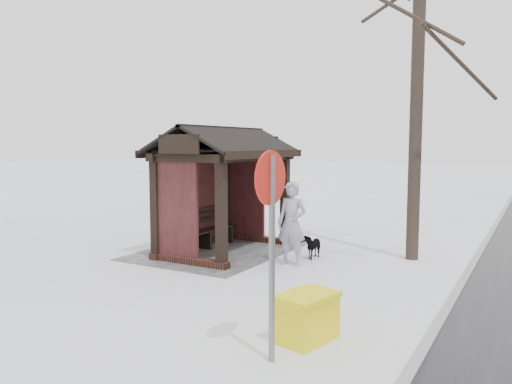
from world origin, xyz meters
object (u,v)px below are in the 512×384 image
bus_shelter (219,164)px  grit_bin (307,317)px  road_sign (271,213)px  dog (311,246)px  pedestrian (292,224)px

bus_shelter → grit_bin: (4.15, 4.21, -1.83)m
bus_shelter → road_sign: bearing=39.5°
dog → road_sign: (5.39, 1.80, 1.55)m
bus_shelter → pedestrian: size_ratio=1.94×
pedestrian → grit_bin: bearing=-59.7°
road_sign → dog: bearing=-157.9°
bus_shelter → grit_bin: bus_shelter is taller
grit_bin → road_sign: size_ratio=0.37×
pedestrian → road_sign: road_sign is taller
grit_bin → pedestrian: bearing=-138.2°
bus_shelter → dog: (-0.43, 2.29, -1.87)m
pedestrian → road_sign: 5.00m
bus_shelter → pedestrian: 2.55m
pedestrian → dog: 1.07m
dog → bus_shelter: bearing=-171.4°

